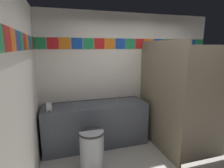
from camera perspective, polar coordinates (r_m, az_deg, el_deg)
name	(u,v)px	position (r m, az deg, el deg)	size (l,w,h in m)	color
wall_back	(129,75)	(4.01, 5.35, 2.73)	(3.79, 0.09, 2.64)	silver
wall_side	(18,106)	(2.19, -27.60, -6.19)	(0.09, 3.14, 2.64)	silver
vanity_counter	(96,124)	(3.71, -5.18, -12.42)	(2.02, 0.62, 0.85)	#4C515B
faucet_left	(68,102)	(3.57, -13.61, -5.66)	(0.04, 0.10, 0.14)	silver
faucet_right	(118,98)	(3.75, 1.98, -4.46)	(0.04, 0.10, 0.14)	silver
soap_dispenser	(49,107)	(3.29, -19.26, -6.97)	(0.09, 0.09, 0.16)	#B7BABF
stall_divider	(174,99)	(3.40, 19.14, -4.60)	(0.92, 1.49, 2.06)	#726651
toilet	(167,121)	(4.33, 17.12, -11.14)	(0.39, 0.49, 0.74)	white
trash_bin	(92,150)	(3.10, -6.37, -19.91)	(0.39, 0.39, 0.64)	#999EA3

